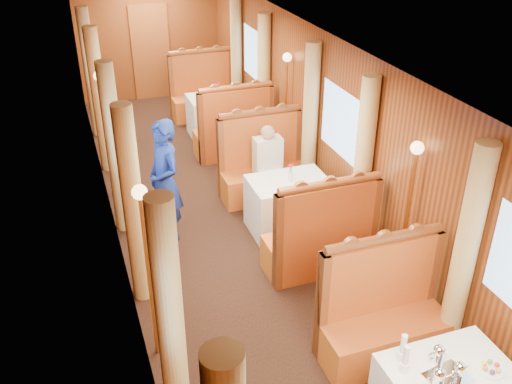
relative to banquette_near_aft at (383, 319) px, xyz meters
name	(u,v)px	position (x,y,z in m)	size (l,w,h in m)	color
floor	(236,238)	(-0.75, 2.49, -0.42)	(3.00, 12.00, 0.01)	black
ceiling	(232,55)	(-0.75, 2.49, 2.08)	(3.00, 12.00, 0.01)	silver
wall_far	(150,40)	(-0.75, 8.49, 0.83)	(3.00, 2.50, 0.01)	brown
wall_left	(112,172)	(-2.25, 2.49, 0.83)	(12.00, 2.50, 0.01)	brown
wall_right	(343,138)	(0.75, 2.49, 0.83)	(12.00, 2.50, 0.01)	brown
doorway_far	(151,52)	(-0.75, 8.46, 0.58)	(0.80, 0.04, 2.00)	brown
banquette_near_aft	(383,319)	(0.00, 0.00, 0.00)	(1.30, 0.55, 1.34)	#A62E12
table_mid	(288,205)	(0.00, 2.49, -0.05)	(1.05, 0.72, 0.75)	white
banquette_mid_fwd	(320,241)	(0.00, 1.47, 0.00)	(1.30, 0.55, 1.34)	#A62E12
banquette_mid_aft	(263,170)	(0.00, 3.50, 0.00)	(1.30, 0.55, 1.34)	#A62E12
table_far	(218,116)	(0.00, 5.99, -0.05)	(1.05, 0.72, 0.75)	white
banquette_far_fwd	(234,133)	(0.00, 4.97, 0.00)	(1.30, 0.55, 1.34)	#A62E12
banquette_far_aft	(204,96)	(0.00, 7.00, 0.00)	(1.30, 0.55, 1.34)	#A62E12
tea_tray	(448,377)	(-0.09, -1.09, 0.33)	(0.34, 0.26, 0.01)	silver
teapot_left	(438,379)	(-0.21, -1.13, 0.39)	(0.16, 0.12, 0.13)	silver
teapot_right	(459,373)	(-0.01, -1.12, 0.39)	(0.16, 0.12, 0.13)	silver
teapot_back	(438,356)	(-0.07, -0.92, 0.39)	(0.17, 0.13, 0.14)	silver
fruit_plate	(491,368)	(0.30, -1.14, 0.35)	(0.23, 0.23, 0.05)	white
cup_inboard	(405,361)	(-0.38, -0.91, 0.43)	(0.08, 0.08, 0.26)	white
cup_outboard	(403,350)	(-0.33, -0.79, 0.43)	(0.08, 0.08, 0.26)	white
rose_vase_mid	(291,169)	(0.01, 2.46, 0.50)	(0.06, 0.06, 0.36)	silver
rose_vase_far	(218,87)	(0.03, 5.98, 0.50)	(0.06, 0.06, 0.36)	silver
window_left_near	(176,376)	(-2.24, -1.01, 1.03)	(1.20, 0.90, 0.01)	#84ADE0
curtain_left_near_b	(171,326)	(-2.13, -0.23, 0.75)	(0.22, 0.22, 2.35)	tan
curtain_right_near_b	(464,258)	(0.63, -0.23, 0.75)	(0.22, 0.22, 2.35)	tan
window_left_mid	(111,157)	(-2.24, 2.49, 1.03)	(1.20, 0.90, 0.01)	#84ADE0
curtain_left_mid_a	(133,208)	(-2.13, 1.71, 0.75)	(0.22, 0.22, 2.35)	tan
curtain_left_mid_b	(115,150)	(-2.13, 3.27, 0.75)	(0.22, 0.22, 2.35)	tan
window_right_mid	(343,124)	(0.74, 2.49, 1.03)	(1.20, 0.90, 0.01)	#84ADE0
curtain_right_mid_a	(363,170)	(0.63, 1.71, 0.75)	(0.22, 0.22, 2.35)	tan
curtain_right_mid_b	(310,124)	(0.63, 3.27, 0.75)	(0.22, 0.22, 2.35)	tan
window_left_far	(86,71)	(-2.24, 5.99, 1.03)	(1.20, 0.90, 0.01)	#84ADE0
curtain_left_far_a	(100,101)	(-2.13, 5.21, 0.75)	(0.22, 0.22, 2.35)	tan
curtain_left_far_b	(91,73)	(-2.13, 6.77, 0.75)	(0.22, 0.22, 2.35)	tan
window_right_far	(255,55)	(0.74, 5.99, 1.03)	(1.20, 0.90, 0.01)	#84ADE0
curtain_right_far_a	(264,83)	(0.63, 5.21, 0.75)	(0.22, 0.22, 2.35)	tan
curtain_right_far_b	(236,59)	(0.63, 6.77, 0.75)	(0.22, 0.22, 2.35)	tan
sconce_left_fore	(145,240)	(-2.15, 0.74, 0.96)	(0.14, 0.14, 1.95)	#BF8C3F
sconce_right_fore	(411,191)	(0.65, 0.74, 0.96)	(0.14, 0.14, 1.95)	#BF8C3F
sconce_left_aft	(103,110)	(-2.15, 4.24, 0.96)	(0.14, 0.14, 1.95)	#BF8C3F
sconce_right_aft	(286,89)	(0.65, 4.24, 0.96)	(0.14, 0.14, 1.95)	#BF8C3F
steward	(165,181)	(-1.58, 2.84, 0.41)	(0.61, 0.40, 1.67)	navy
passenger	(268,157)	(0.00, 3.27, 0.32)	(0.40, 0.44, 0.76)	beige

